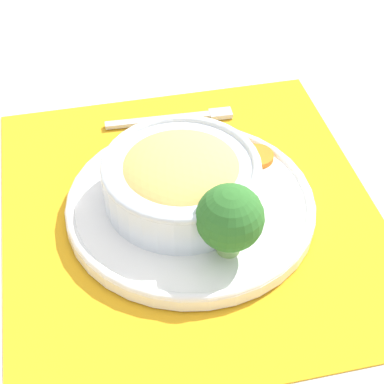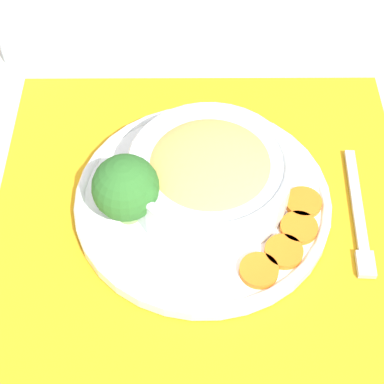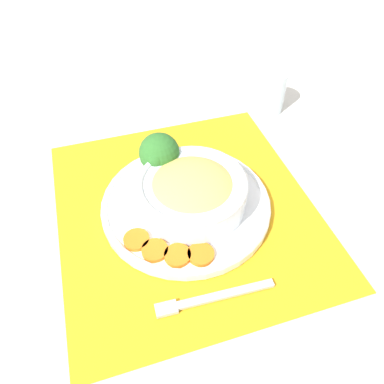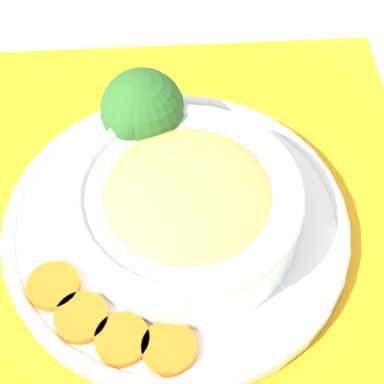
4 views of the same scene
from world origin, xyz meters
name	(u,v)px [view 2 (image 2 of 4)]	position (x,y,z in m)	size (l,w,h in m)	color
ground_plane	(202,208)	(0.00, 0.00, 0.00)	(4.00, 4.00, 0.00)	beige
placemat	(202,207)	(0.00, 0.00, 0.00)	(0.53, 0.50, 0.00)	orange
plate	(203,200)	(0.00, 0.00, 0.02)	(0.30, 0.30, 0.02)	white
bowl	(210,173)	(-0.01, -0.01, 0.05)	(0.19, 0.19, 0.07)	silver
broccoli_floret	(126,188)	(0.08, 0.03, 0.07)	(0.07, 0.07, 0.09)	#84AD5B
carrot_slice_near	(259,270)	(-0.07, 0.10, 0.02)	(0.04, 0.04, 0.01)	orange
carrot_slice_middle	(284,252)	(-0.09, 0.07, 0.02)	(0.04, 0.04, 0.01)	orange
carrot_slice_far	(299,228)	(-0.11, 0.04, 0.02)	(0.04, 0.04, 0.01)	orange
carrot_slice_extra	(303,202)	(-0.12, 0.00, 0.02)	(0.04, 0.04, 0.01)	orange
water_glass	(23,33)	(0.27, -0.25, 0.04)	(0.07, 0.07, 0.10)	silver
fork	(360,223)	(-0.18, 0.01, 0.01)	(0.02, 0.18, 0.01)	#B7B7BC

